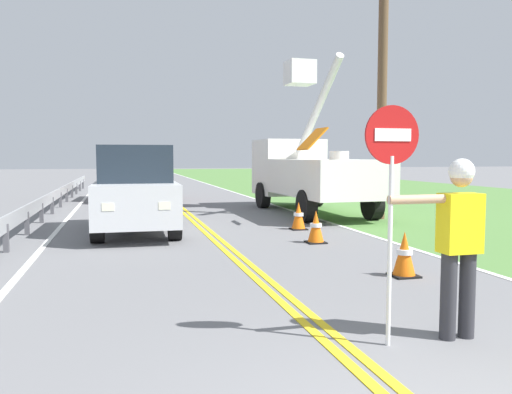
{
  "coord_description": "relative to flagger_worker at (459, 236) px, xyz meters",
  "views": [
    {
      "loc": [
        -2.01,
        -2.05,
        1.84
      ],
      "look_at": [
        0.06,
        5.87,
        1.2
      ],
      "focal_mm": 36.11,
      "sensor_mm": 36.0,
      "label": 1
    }
  ],
  "objects": [
    {
      "name": "utility_bucket_truck",
      "position": [
        2.72,
        11.69,
        0.36
      ],
      "size": [
        2.67,
        6.85,
        5.11
      ],
      "color": "white",
      "rests_on": "ground"
    },
    {
      "name": "edge_line_right",
      "position": [
        2.35,
        17.63,
        -1.04
      ],
      "size": [
        0.12,
        110.0,
        0.01
      ],
      "primitive_type": "cube",
      "color": "silver",
      "rests_on": "ground"
    },
    {
      "name": "centerline_yellow_left",
      "position": [
        -1.34,
        17.63,
        -1.04
      ],
      "size": [
        0.11,
        110.0,
        0.01
      ],
      "primitive_type": "cube",
      "color": "yellow",
      "rests_on": "ground"
    },
    {
      "name": "utility_pole_near",
      "position": [
        4.15,
        9.34,
        3.6
      ],
      "size": [
        1.8,
        0.28,
        8.92
      ],
      "color": "brown",
      "rests_on": "ground"
    },
    {
      "name": "oncoming_suv_nearest",
      "position": [
        -2.94,
        8.38,
        0.01
      ],
      "size": [
        1.99,
        4.64,
        2.1
      ],
      "color": "silver",
      "rests_on": "ground"
    },
    {
      "name": "traffic_cone_lead",
      "position": [
        0.92,
        2.55,
        -0.71
      ],
      "size": [
        0.4,
        0.4,
        0.7
      ],
      "color": "orange",
      "rests_on": "ground"
    },
    {
      "name": "oncoming_suv_second",
      "position": [
        -2.81,
        18.13,
        0.01
      ],
      "size": [
        2.09,
        4.69,
        2.1
      ],
      "color": "maroon",
      "rests_on": "ground"
    },
    {
      "name": "grass_verge_right",
      "position": [
        10.35,
        17.63,
        -1.04
      ],
      "size": [
        16.0,
        110.0,
        0.01
      ],
      "primitive_type": "cube",
      "color": "#517F3D",
      "rests_on": "ground"
    },
    {
      "name": "traffic_cone_tail",
      "position": [
        1.05,
        7.81,
        -0.71
      ],
      "size": [
        0.4,
        0.4,
        0.7
      ],
      "color": "orange",
      "rests_on": "ground"
    },
    {
      "name": "edge_line_left",
      "position": [
        -4.85,
        17.63,
        -1.04
      ],
      "size": [
        0.12,
        110.0,
        0.01
      ],
      "primitive_type": "cube",
      "color": "silver",
      "rests_on": "ground"
    },
    {
      "name": "flagger_worker",
      "position": [
        0.0,
        0.0,
        0.0
      ],
      "size": [
        1.09,
        0.25,
        1.83
      ],
      "color": "#2D2D33",
      "rests_on": "ground"
    },
    {
      "name": "guardrail_left_shoulder",
      "position": [
        -5.45,
        12.0,
        -0.53
      ],
      "size": [
        0.1,
        32.0,
        0.71
      ],
      "color": "#9EA0A3",
      "rests_on": "ground"
    },
    {
      "name": "centerline_yellow_right",
      "position": [
        -1.16,
        17.63,
        -1.04
      ],
      "size": [
        0.11,
        110.0,
        0.01
      ],
      "primitive_type": "cube",
      "color": "yellow",
      "rests_on": "ground"
    },
    {
      "name": "stop_sign_paddle",
      "position": [
        -0.77,
        -0.01,
        0.66
      ],
      "size": [
        0.56,
        0.04,
        2.33
      ],
      "color": "silver",
      "rests_on": "ground"
    },
    {
      "name": "traffic_cone_mid",
      "position": [
        0.73,
        5.79,
        -0.71
      ],
      "size": [
        0.4,
        0.4,
        0.7
      ],
      "color": "orange",
      "rests_on": "ground"
    }
  ]
}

